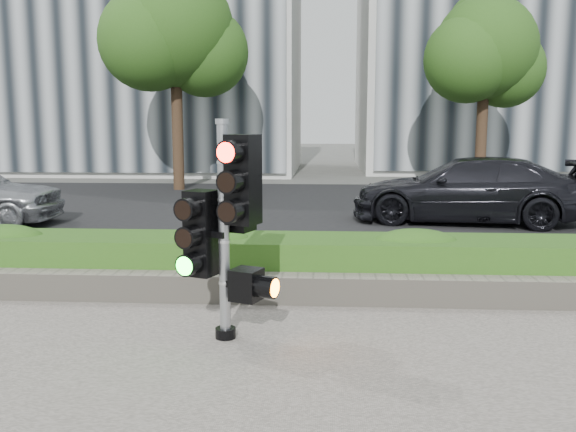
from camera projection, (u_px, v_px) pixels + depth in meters
The scene contains 11 objects.
ground at pixel (288, 366), 5.56m from camera, with size 120.00×120.00×0.00m, color #51514C.
road at pixel (312, 210), 15.43m from camera, with size 60.00×13.00×0.02m, color black.
curb at pixel (302, 275), 8.66m from camera, with size 60.00×0.25×0.12m, color gray.
stone_wall at pixel (298, 289), 7.41m from camera, with size 12.00×0.32×0.34m, color gray.
hedge at pixel (300, 263), 8.02m from camera, with size 12.00×1.00×0.68m, color #5A972E.
building_left at pixel (122, 5), 27.66m from camera, with size 16.00×9.00×15.00m, color #B7B7B2.
building_right at pixel (553, 41), 28.65m from camera, with size 18.00×10.00×12.00m, color #B7B7B2.
tree_left at pixel (175, 33), 19.43m from camera, with size 4.61×4.03×7.34m.
tree_right at pixel (484, 52), 19.90m from camera, with size 4.10×3.58×6.53m.
traffic_signal at pixel (228, 219), 6.03m from camera, with size 0.82×0.69×2.21m.
car_dark at pixel (466, 190), 13.38m from camera, with size 2.01×4.95×1.44m, color black.
Camera 1 is at (0.32, -5.28, 2.20)m, focal length 38.00 mm.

